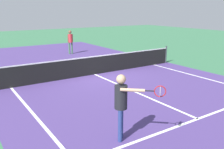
{
  "coord_description": "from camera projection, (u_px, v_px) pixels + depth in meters",
  "views": [
    {
      "loc": [
        -6.03,
        -10.74,
        3.26
      ],
      "look_at": [
        -1.34,
        -3.65,
        1.0
      ],
      "focal_mm": 39.47,
      "sensor_mm": 36.0,
      "label": 1
    }
  ],
  "objects": [
    {
      "name": "net",
      "position": [
        95.0,
        65.0,
        12.58
      ],
      "size": [
        10.27,
        0.09,
        1.07
      ],
      "color": "#33383D",
      "rests_on": "ground_plane"
    },
    {
      "name": "ground_plane",
      "position": [
        95.0,
        74.0,
        12.71
      ],
      "size": [
        60.0,
        60.0,
        0.0
      ],
      "primitive_type": "plane",
      "color": "#38724C"
    },
    {
      "name": "player_far",
      "position": [
        70.0,
        39.0,
        18.28
      ],
      "size": [
        0.42,
        0.32,
        1.75
      ],
      "color": "#3F7247",
      "rests_on": "ground_plane"
    },
    {
      "name": "player_near",
      "position": [
        122.0,
        100.0,
        6.09
      ],
      "size": [
        0.86,
        1.02,
        1.74
      ],
      "color": "navy",
      "rests_on": "ground_plane"
    },
    {
      "name": "court_surface_inbounds",
      "position": [
        95.0,
        74.0,
        12.71
      ],
      "size": [
        10.62,
        24.4,
        0.0
      ],
      "primitive_type": "cube",
      "color": "#4C387A",
      "rests_on": "ground_plane"
    },
    {
      "name": "line_service_near",
      "position": [
        198.0,
        119.0,
        7.55
      ],
      "size": [
        8.22,
        0.1,
        0.01
      ],
      "primitive_type": "cube",
      "color": "white",
      "rests_on": "ground_plane"
    },
    {
      "name": "line_center_service",
      "position": [
        133.0,
        91.0,
        10.13
      ],
      "size": [
        0.1,
        6.4,
        0.01
      ],
      "primitive_type": "cube",
      "color": "white",
      "rests_on": "ground_plane"
    }
  ]
}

